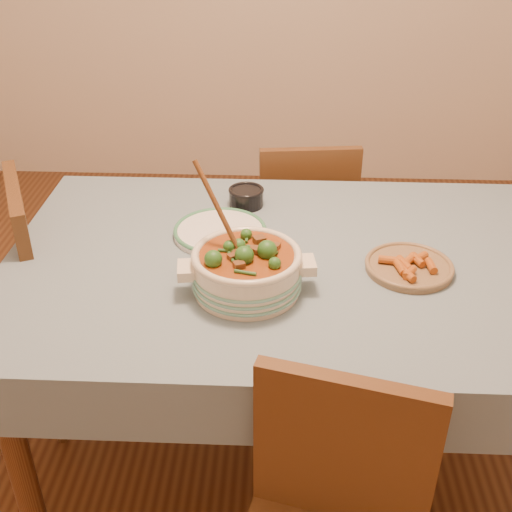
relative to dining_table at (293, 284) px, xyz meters
The scene contains 8 objects.
floor 0.66m from the dining_table, ahead, with size 4.50×4.50×0.00m, color #472514.
dining_table is the anchor object (origin of this frame).
stew_casserole 0.27m from the dining_table, 126.96° to the right, with size 0.37×0.31×0.34m.
white_plate 0.28m from the dining_table, 150.63° to the left, with size 0.32×0.32×0.03m.
condiment_bowl 0.39m from the dining_table, 115.47° to the left, with size 0.13×0.13×0.06m.
fried_plate 0.34m from the dining_table, ahead, with size 0.27×0.27×0.04m.
chair_far 0.79m from the dining_table, 85.89° to the left, with size 0.43×0.43×0.83m.
chair_left 0.97m from the dining_table, behind, with size 0.56×0.56×0.90m.
Camera 1 is at (-0.04, -1.58, 1.73)m, focal length 45.00 mm.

